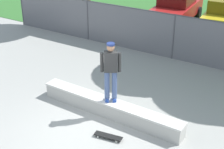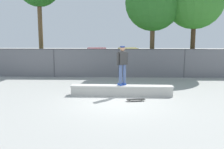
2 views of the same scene
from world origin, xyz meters
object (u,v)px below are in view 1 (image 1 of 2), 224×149
concrete_ledge (110,108)px  skateboarder (111,70)px  skateboard (108,136)px  car_red (177,7)px

concrete_ledge → skateboarder: (0.03, 0.02, 1.27)m
skateboard → car_red: (-2.70, 11.06, 0.77)m
concrete_ledge → skateboard: size_ratio=5.84×
skateboard → skateboarder: bearing=119.4°
car_red → skateboard: bearing=-76.3°
skateboard → car_red: size_ratio=0.19×
skateboarder → skateboard: skateboarder is taller
concrete_ledge → car_red: (-2.08, 10.05, 0.59)m
skateboarder → car_red: skateboarder is taller
skateboard → car_red: car_red is taller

